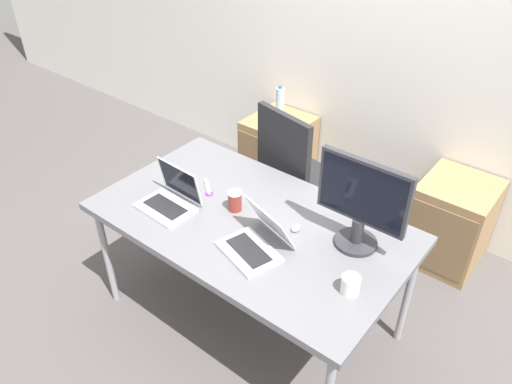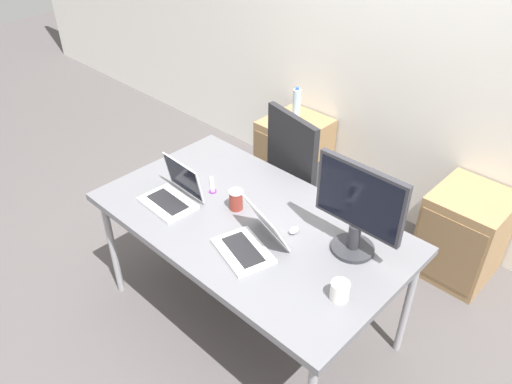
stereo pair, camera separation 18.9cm
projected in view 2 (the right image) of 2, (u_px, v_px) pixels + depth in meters
ground_plane at (251, 317)px, 3.05m from camera, size 14.00×14.00×0.00m
wall_back at (415, 46)px, 3.20m from camera, size 10.00×0.05×2.60m
desk at (250, 226)px, 2.64m from camera, size 1.65×0.95×0.76m
office_chair at (311, 199)px, 3.36m from camera, size 0.57×0.60×1.08m
cabinet_left at (294, 155)px, 4.02m from camera, size 0.45×0.48×0.61m
cabinet_right at (463, 234)px, 3.22m from camera, size 0.45×0.48×0.61m
water_bottle at (297, 105)px, 3.77m from camera, size 0.06×0.06×0.28m
laptop_left at (173, 194)px, 2.71m from camera, size 0.31×0.26×0.22m
laptop_right at (251, 241)px, 2.40m from camera, size 0.35×0.38×0.21m
monitor at (358, 209)px, 2.27m from camera, size 0.45×0.21×0.48m
mouse at (294, 230)px, 2.51m from camera, size 0.04×0.06×0.03m
coffee_cup_white at (340, 291)px, 2.14m from camera, size 0.08×0.08×0.09m
coffee_cup_brown at (236, 200)px, 2.65m from camera, size 0.08×0.08×0.11m
scissors at (212, 187)px, 2.84m from camera, size 0.15×0.13×0.01m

